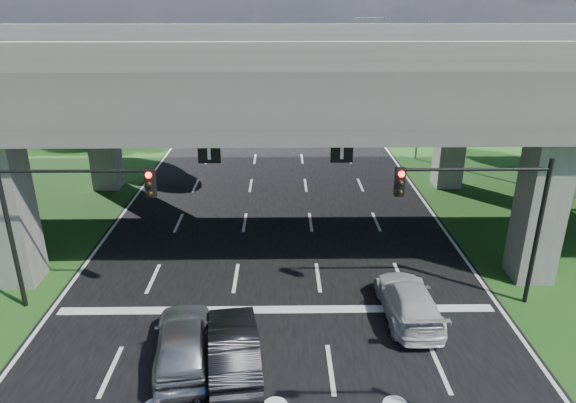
{
  "coord_description": "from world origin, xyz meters",
  "views": [
    {
      "loc": [
        0.21,
        -13.64,
        11.32
      ],
      "look_at": [
        0.51,
        8.29,
        2.7
      ],
      "focal_mm": 32.0,
      "sensor_mm": 36.0,
      "label": 1
    }
  ],
  "objects_px": {
    "signal_right": "(486,206)",
    "streetlight_far": "(417,81)",
    "car_silver": "(183,341)",
    "streetlight_beyond": "(378,58)",
    "signal_left": "(63,208)",
    "car_dark": "(234,347)",
    "car_white": "(409,301)"
  },
  "relations": [
    {
      "from": "signal_right",
      "to": "streetlight_far",
      "type": "bearing_deg",
      "value": 83.53
    },
    {
      "from": "signal_right",
      "to": "car_silver",
      "type": "relative_size",
      "value": 1.29
    },
    {
      "from": "streetlight_beyond",
      "to": "car_silver",
      "type": "xyz_separation_m",
      "value": [
        -13.16,
        -39.51,
        -5.03
      ]
    },
    {
      "from": "signal_left",
      "to": "streetlight_far",
      "type": "height_order",
      "value": "streetlight_far"
    },
    {
      "from": "signal_left",
      "to": "streetlight_beyond",
      "type": "bearing_deg",
      "value": 63.57
    },
    {
      "from": "car_dark",
      "to": "car_white",
      "type": "bearing_deg",
      "value": -163.93
    },
    {
      "from": "signal_left",
      "to": "streetlight_far",
      "type": "relative_size",
      "value": 0.6
    },
    {
      "from": "streetlight_beyond",
      "to": "signal_right",
      "type": "bearing_deg",
      "value": -93.61
    },
    {
      "from": "car_dark",
      "to": "streetlight_beyond",
      "type": "bearing_deg",
      "value": -113.52
    },
    {
      "from": "streetlight_far",
      "to": "car_dark",
      "type": "relative_size",
      "value": 2.19
    },
    {
      "from": "car_white",
      "to": "car_silver",
      "type": "bearing_deg",
      "value": 15.92
    },
    {
      "from": "streetlight_far",
      "to": "car_dark",
      "type": "bearing_deg",
      "value": -115.76
    },
    {
      "from": "car_dark",
      "to": "streetlight_far",
      "type": "bearing_deg",
      "value": -123.19
    },
    {
      "from": "car_silver",
      "to": "car_white",
      "type": "bearing_deg",
      "value": -170.72
    },
    {
      "from": "signal_left",
      "to": "car_silver",
      "type": "relative_size",
      "value": 1.29
    },
    {
      "from": "streetlight_beyond",
      "to": "car_white",
      "type": "height_order",
      "value": "streetlight_beyond"
    },
    {
      "from": "signal_right",
      "to": "streetlight_beyond",
      "type": "distance_m",
      "value": 36.17
    },
    {
      "from": "streetlight_far",
      "to": "car_silver",
      "type": "height_order",
      "value": "streetlight_far"
    },
    {
      "from": "streetlight_far",
      "to": "car_white",
      "type": "distance_m",
      "value": 22.21
    },
    {
      "from": "car_silver",
      "to": "streetlight_beyond",
      "type": "bearing_deg",
      "value": -116.39
    },
    {
      "from": "signal_left",
      "to": "car_silver",
      "type": "xyz_separation_m",
      "value": [
        4.76,
        -3.45,
        -3.37
      ]
    },
    {
      "from": "signal_right",
      "to": "car_silver",
      "type": "xyz_separation_m",
      "value": [
        -10.89,
        -3.45,
        -3.37
      ]
    },
    {
      "from": "car_white",
      "to": "car_dark",
      "type": "bearing_deg",
      "value": 22.18
    },
    {
      "from": "streetlight_far",
      "to": "signal_left",
      "type": "bearing_deg",
      "value": -131.78
    },
    {
      "from": "signal_right",
      "to": "car_dark",
      "type": "relative_size",
      "value": 1.32
    },
    {
      "from": "signal_left",
      "to": "car_white",
      "type": "xyz_separation_m",
      "value": [
        12.84,
        -0.94,
        -3.47
      ]
    },
    {
      "from": "signal_left",
      "to": "car_dark",
      "type": "relative_size",
      "value": 1.32
    },
    {
      "from": "streetlight_beyond",
      "to": "car_dark",
      "type": "xyz_separation_m",
      "value": [
        -11.47,
        -39.78,
        -5.07
      ]
    },
    {
      "from": "signal_left",
      "to": "streetlight_far",
      "type": "bearing_deg",
      "value": 48.22
    },
    {
      "from": "streetlight_beyond",
      "to": "car_dark",
      "type": "relative_size",
      "value": 2.19
    },
    {
      "from": "streetlight_far",
      "to": "streetlight_beyond",
      "type": "relative_size",
      "value": 1.0
    },
    {
      "from": "signal_right",
      "to": "car_silver",
      "type": "height_order",
      "value": "signal_right"
    }
  ]
}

